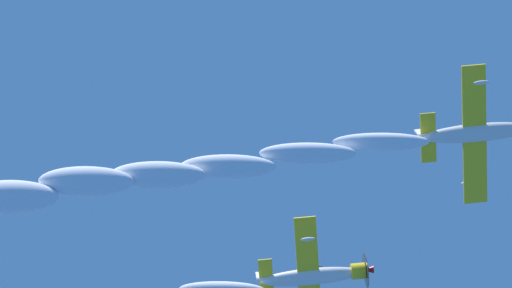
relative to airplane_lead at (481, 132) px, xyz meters
name	(u,v)px	position (x,y,z in m)	size (l,w,h in m)	color
airplane_lead	(481,132)	(0.00, 0.00, 0.00)	(9.33, 8.84, 3.67)	silver
airplane_left_wingman	(315,276)	(5.29, 16.15, 0.54)	(9.27, 8.84, 3.80)	silver
smoke_trail_lead	(96,182)	(-11.95, 23.50, -3.34)	(18.39, 34.29, 6.59)	white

